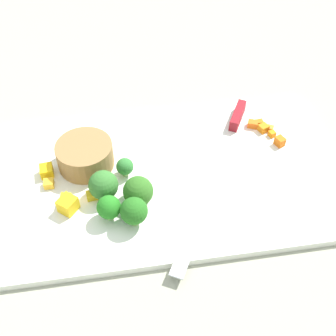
% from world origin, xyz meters
% --- Properties ---
extents(ground_plane, '(4.00, 4.00, 0.00)m').
position_xyz_m(ground_plane, '(0.00, 0.00, 0.00)').
color(ground_plane, '#9B9C85').
extents(cutting_board, '(0.53, 0.31, 0.01)m').
position_xyz_m(cutting_board, '(0.00, 0.00, 0.01)').
color(cutting_board, white).
rests_on(cutting_board, ground_plane).
extents(prep_bowl, '(0.09, 0.09, 0.04)m').
position_xyz_m(prep_bowl, '(0.12, -0.04, 0.03)').
color(prep_bowl, olive).
rests_on(prep_bowl, cutting_board).
extents(chef_knife, '(0.19, 0.32, 0.02)m').
position_xyz_m(chef_knife, '(-0.10, -0.03, 0.02)').
color(chef_knife, silver).
rests_on(chef_knife, cutting_board).
extents(carrot_dice_0, '(0.01, 0.01, 0.01)m').
position_xyz_m(carrot_dice_0, '(-0.18, -0.07, 0.02)').
color(carrot_dice_0, orange).
rests_on(carrot_dice_0, cutting_board).
extents(carrot_dice_1, '(0.02, 0.02, 0.01)m').
position_xyz_m(carrot_dice_1, '(-0.17, -0.07, 0.02)').
color(carrot_dice_1, orange).
rests_on(carrot_dice_1, cutting_board).
extents(carrot_dice_2, '(0.01, 0.01, 0.01)m').
position_xyz_m(carrot_dice_2, '(-0.17, -0.08, 0.02)').
color(carrot_dice_2, orange).
rests_on(carrot_dice_2, cutting_board).
extents(carrot_dice_3, '(0.02, 0.02, 0.01)m').
position_xyz_m(carrot_dice_3, '(-0.19, -0.03, 0.02)').
color(carrot_dice_3, orange).
rests_on(carrot_dice_3, cutting_board).
extents(carrot_dice_4, '(0.01, 0.01, 0.01)m').
position_xyz_m(carrot_dice_4, '(-0.18, -0.05, 0.02)').
color(carrot_dice_4, orange).
rests_on(carrot_dice_4, cutting_board).
extents(carrot_dice_5, '(0.02, 0.02, 0.01)m').
position_xyz_m(carrot_dice_5, '(-0.16, -0.08, 0.02)').
color(carrot_dice_5, orange).
rests_on(carrot_dice_5, cutting_board).
extents(pepper_dice_0, '(0.01, 0.01, 0.01)m').
position_xyz_m(pepper_dice_0, '(0.18, -0.00, 0.02)').
color(pepper_dice_0, yellow).
rests_on(pepper_dice_0, cutting_board).
extents(pepper_dice_1, '(0.02, 0.02, 0.02)m').
position_xyz_m(pepper_dice_1, '(0.18, -0.02, 0.02)').
color(pepper_dice_1, yellow).
rests_on(pepper_dice_1, cutting_board).
extents(pepper_dice_2, '(0.03, 0.03, 0.02)m').
position_xyz_m(pepper_dice_2, '(0.15, 0.05, 0.02)').
color(pepper_dice_2, yellow).
rests_on(pepper_dice_2, cutting_board).
extents(pepper_dice_3, '(0.02, 0.01, 0.01)m').
position_xyz_m(pepper_dice_3, '(0.12, 0.03, 0.02)').
color(pepper_dice_3, yellow).
rests_on(pepper_dice_3, cutting_board).
extents(pepper_dice_4, '(0.02, 0.02, 0.01)m').
position_xyz_m(pepper_dice_4, '(0.15, 0.04, 0.02)').
color(pepper_dice_4, yellow).
rests_on(pepper_dice_4, cutting_board).
extents(broccoli_floret_0, '(0.03, 0.03, 0.04)m').
position_xyz_m(broccoli_floret_0, '(0.09, 0.07, 0.03)').
color(broccoli_floret_0, '#8BC369').
rests_on(broccoli_floret_0, cutting_board).
extents(broccoli_floret_1, '(0.04, 0.04, 0.04)m').
position_xyz_m(broccoli_floret_1, '(0.05, 0.05, 0.03)').
color(broccoli_floret_1, '#96B161').
rests_on(broccoli_floret_1, cutting_board).
extents(broccoli_floret_2, '(0.04, 0.04, 0.04)m').
position_xyz_m(broccoli_floret_2, '(0.10, 0.03, 0.03)').
color(broccoli_floret_2, '#90B468').
rests_on(broccoli_floret_2, cutting_board).
extents(broccoli_floret_3, '(0.04, 0.04, 0.05)m').
position_xyz_m(broccoli_floret_3, '(0.06, 0.09, 0.04)').
color(broccoli_floret_3, '#87B058').
rests_on(broccoli_floret_3, cutting_board).
extents(broccoli_floret_4, '(0.03, 0.03, 0.03)m').
position_xyz_m(broccoli_floret_4, '(0.06, -0.01, 0.03)').
color(broccoli_floret_4, '#94AD61').
rests_on(broccoli_floret_4, cutting_board).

